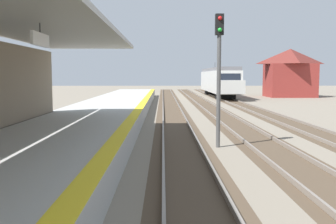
% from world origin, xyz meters
% --- Properties ---
extents(station_platform, '(5.00, 80.00, 0.91)m').
position_xyz_m(station_platform, '(-2.50, 16.00, 0.45)').
color(station_platform, '#A8A8A3').
rests_on(station_platform, ground).
extents(track_pair_nearest_platform, '(2.34, 120.00, 0.16)m').
position_xyz_m(track_pair_nearest_platform, '(1.90, 20.00, 0.05)').
color(track_pair_nearest_platform, '#4C3D2D').
rests_on(track_pair_nearest_platform, ground).
extents(track_pair_middle, '(2.34, 120.00, 0.16)m').
position_xyz_m(track_pair_middle, '(5.30, 20.00, 0.05)').
color(track_pair_middle, '#4C3D2D').
rests_on(track_pair_middle, ground).
extents(track_pair_far_side, '(2.34, 120.00, 0.16)m').
position_xyz_m(track_pair_far_side, '(8.70, 20.00, 0.05)').
color(track_pair_far_side, '#4C3D2D').
rests_on(track_pair_far_side, ground).
extents(approaching_train, '(2.93, 19.60, 4.76)m').
position_xyz_m(approaching_train, '(8.70, 52.49, 2.18)').
color(approaching_train, silver).
rests_on(approaching_train, ground).
extents(rail_signal_post, '(0.32, 0.34, 5.20)m').
position_xyz_m(rail_signal_post, '(3.35, 16.13, 3.19)').
color(rail_signal_post, '#4C4C4C').
rests_on(rail_signal_post, ground).
extents(distant_trackside_house, '(6.60, 5.28, 6.40)m').
position_xyz_m(distant_trackside_house, '(18.16, 52.15, 3.34)').
color(distant_trackside_house, maroon).
rests_on(distant_trackside_house, ground).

